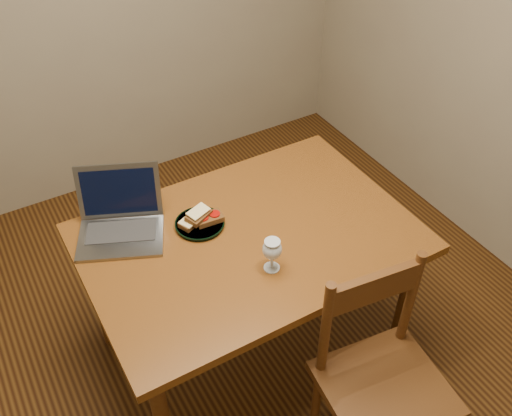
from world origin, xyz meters
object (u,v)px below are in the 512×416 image
table (249,250)px  chair (383,374)px  plate (200,224)px  laptop (120,216)px  milk_glass (272,255)px

table → chair: size_ratio=2.69×
table → plate: 0.23m
chair → laptop: 1.17m
milk_glass → laptop: size_ratio=0.33×
chair → plate: size_ratio=2.39×
chair → plate: (-0.32, 0.81, 0.24)m
chair → milk_glass: 0.59m
table → chair: 0.70m
table → laptop: (-0.42, 0.30, 0.15)m
plate → milk_glass: size_ratio=1.43×
table → milk_glass: (-0.02, -0.20, 0.16)m
plate → milk_glass: (0.13, -0.35, 0.06)m
milk_glass → chair: bearing=-67.4°
chair → milk_glass: bearing=119.5°
milk_glass → table: bearing=85.5°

